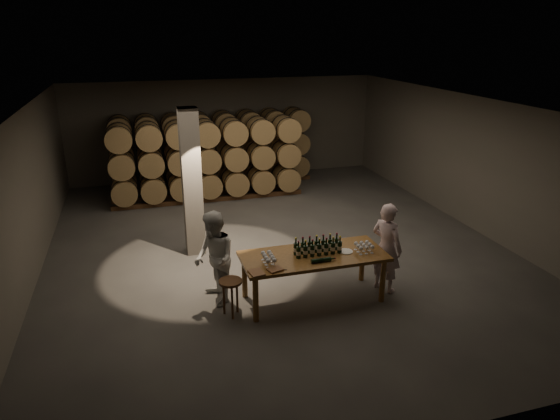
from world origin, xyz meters
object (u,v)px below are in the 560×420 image
object	(u,v)px
notebook_near	(275,269)
tasting_table	(314,260)
plate	(346,251)
stool	(231,287)
person_woman	(214,259)
bottle_cluster	(318,248)
person_man	(387,248)

from	to	relation	value
notebook_near	tasting_table	bearing A→B (deg)	9.04
tasting_table	plate	bearing A→B (deg)	-4.93
notebook_near	stool	xyz separation A→B (m)	(-0.71, 0.28, -0.37)
notebook_near	person_woman	distance (m)	1.20
tasting_table	bottle_cluster	size ratio (longest dim) A/B	3.02
bottle_cluster	plate	xyz separation A→B (m)	(0.52, -0.06, -0.11)
notebook_near	person_woman	xyz separation A→B (m)	(-0.89, 0.81, -0.05)
plate	stool	xyz separation A→B (m)	(-2.14, -0.07, -0.36)
tasting_table	person_man	bearing A→B (deg)	-1.32
plate	person_woman	xyz separation A→B (m)	(-2.32, 0.46, -0.04)
plate	stool	bearing A→B (deg)	-178.23
notebook_near	bottle_cluster	bearing A→B (deg)	7.70
stool	notebook_near	bearing A→B (deg)	-21.46
bottle_cluster	stool	xyz separation A→B (m)	(-1.62, -0.13, -0.47)
notebook_near	person_man	world-z (taller)	person_man
tasting_table	stool	distance (m)	1.57
person_man	stool	bearing A→B (deg)	63.38
person_man	notebook_near	bearing A→B (deg)	70.88
notebook_near	stool	distance (m)	0.85
bottle_cluster	plate	bearing A→B (deg)	-7.01
bottle_cluster	stool	bearing A→B (deg)	-175.43
plate	stool	world-z (taller)	plate
notebook_near	person_man	bearing A→B (deg)	-7.28
tasting_table	stool	size ratio (longest dim) A/B	3.88
stool	person_woman	world-z (taller)	person_woman
bottle_cluster	notebook_near	size ratio (longest dim) A/B	3.55
bottle_cluster	plate	distance (m)	0.53
plate	person_man	size ratio (longest dim) A/B	0.15
person_man	plate	bearing A→B (deg)	63.03
bottle_cluster	person_woman	size ratio (longest dim) A/B	0.50
stool	person_man	xyz separation A→B (m)	(2.97, 0.08, 0.32)
tasting_table	person_man	distance (m)	1.43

